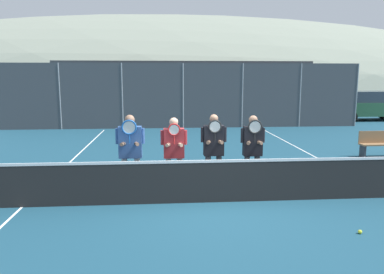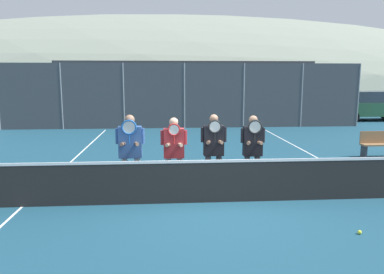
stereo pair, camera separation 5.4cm
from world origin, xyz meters
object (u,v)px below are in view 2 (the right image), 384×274
(player_center_left, at_px, (174,149))
(car_far_left, at_px, (111,108))
(car_center, at_px, (287,105))
(car_right_of_center, at_px, (371,105))
(tennis_ball_on_court, at_px, (360,232))
(player_center_right, at_px, (214,147))
(car_left_of_center, at_px, (202,106))
(player_rightmost, at_px, (253,148))
(player_leftmost, at_px, (130,148))

(player_center_left, relative_size, car_far_left, 0.36)
(car_center, xyz_separation_m, car_right_of_center, (5.07, -0.10, -0.04))
(car_right_of_center, distance_m, tennis_ball_on_court, 18.29)
(player_center_right, xyz_separation_m, car_far_left, (-4.13, 13.28, -0.19))
(car_left_of_center, bearing_deg, car_center, -0.80)
(player_center_right, bearing_deg, tennis_ball_on_court, -49.07)
(player_rightmost, distance_m, car_right_of_center, 16.93)
(player_leftmost, distance_m, tennis_ball_on_court, 4.77)
(player_leftmost, relative_size, car_center, 0.41)
(player_center_left, height_order, tennis_ball_on_court, player_center_left)
(car_right_of_center, xyz_separation_m, tennis_ball_on_court, (-9.09, -15.85, -0.86))
(car_far_left, height_order, car_left_of_center, car_left_of_center)
(player_center_left, height_order, car_center, car_center)
(car_left_of_center, relative_size, car_right_of_center, 1.00)
(car_left_of_center, bearing_deg, player_center_left, -98.42)
(car_left_of_center, bearing_deg, player_rightmost, -90.94)
(player_center_right, relative_size, tennis_ball_on_court, 26.37)
(player_center_left, height_order, car_left_of_center, car_left_of_center)
(player_leftmost, height_order, player_rightmost, player_leftmost)
(player_center_left, bearing_deg, car_right_of_center, 47.79)
(car_far_left, bearing_deg, player_center_left, -76.32)
(player_leftmost, xyz_separation_m, car_left_of_center, (2.96, 13.67, -0.16))
(player_center_right, distance_m, car_right_of_center, 17.46)
(player_center_right, bearing_deg, car_left_of_center, 85.31)
(player_center_right, relative_size, car_right_of_center, 0.40)
(car_left_of_center, height_order, tennis_ball_on_court, car_left_of_center)
(car_center, distance_m, tennis_ball_on_court, 16.48)
(player_center_left, bearing_deg, tennis_ball_on_court, -38.86)
(player_center_left, bearing_deg, player_rightmost, -0.03)
(player_center_right, relative_size, player_rightmost, 1.02)
(car_right_of_center, bearing_deg, tennis_ball_on_court, -119.82)
(car_far_left, distance_m, car_right_of_center, 15.38)
(player_leftmost, bearing_deg, tennis_ball_on_court, -30.45)
(player_center_right, height_order, car_left_of_center, car_left_of_center)
(car_far_left, bearing_deg, tennis_ball_on_court, -68.23)
(car_right_of_center, bearing_deg, car_far_left, -179.69)
(car_far_left, relative_size, tennis_ball_on_court, 69.76)
(car_center, bearing_deg, player_rightmost, -111.40)
(player_center_left, distance_m, car_center, 15.23)
(player_rightmost, bearing_deg, car_center, 68.60)
(car_far_left, bearing_deg, car_left_of_center, 2.82)
(player_rightmost, bearing_deg, car_left_of_center, 89.06)
(player_center_left, height_order, player_center_right, player_center_right)
(player_center_right, bearing_deg, car_right_of_center, 49.90)
(player_center_left, height_order, player_rightmost, player_rightmost)
(player_leftmost, distance_m, car_far_left, 13.60)
(player_leftmost, xyz_separation_m, tennis_ball_on_court, (4.01, -2.36, -1.05))
(player_center_right, distance_m, car_left_of_center, 13.58)
(player_leftmost, bearing_deg, player_rightmost, 2.18)
(player_center_left, relative_size, car_center, 0.39)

